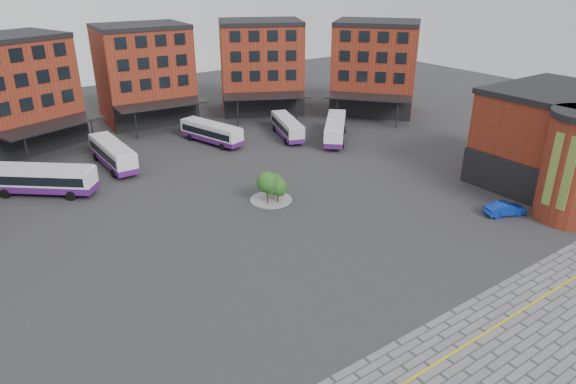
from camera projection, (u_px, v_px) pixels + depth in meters
ground at (329, 254)px, 43.67m from camera, size 160.00×160.00×0.00m
yellow_line at (486, 332)px, 34.28m from camera, size 26.00×0.15×0.02m
main_building at (115, 94)px, 66.75m from camera, size 94.14×42.48×14.60m
east_building at (558, 142)px, 54.46m from camera, size 17.40×15.40×10.60m
tree_island at (273, 185)px, 52.68m from camera, size 4.40×4.40×3.56m
bus_b at (42, 179)px, 54.38m from camera, size 10.30×9.23×3.18m
bus_c at (113, 154)px, 62.01m from camera, size 2.75×10.84×3.05m
bus_d at (211, 132)px, 70.30m from camera, size 4.96×10.37×2.85m
bus_e at (287, 127)px, 72.94m from camera, size 5.37×9.98×2.76m
bus_f at (335, 129)px, 71.47m from camera, size 9.30×9.70×3.08m
blue_car at (505, 209)px, 50.25m from camera, size 4.27×2.83×1.33m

